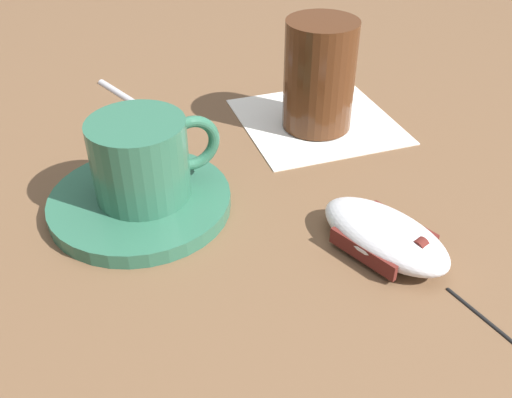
% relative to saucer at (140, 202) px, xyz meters
% --- Properties ---
extents(ground_plane, '(3.00, 3.00, 0.00)m').
position_rel_saucer_xyz_m(ground_plane, '(0.11, 0.06, -0.01)').
color(ground_plane, brown).
extents(saucer, '(0.16, 0.16, 0.01)m').
position_rel_saucer_xyz_m(saucer, '(0.00, 0.00, 0.00)').
color(saucer, '#2D664C').
rests_on(saucer, ground).
extents(coffee_cup, '(0.11, 0.08, 0.07)m').
position_rel_saucer_xyz_m(coffee_cup, '(0.01, 0.00, 0.04)').
color(coffee_cup, '#2D664C').
rests_on(coffee_cup, saucer).
extents(computer_mouse, '(0.12, 0.13, 0.03)m').
position_rel_saucer_xyz_m(computer_mouse, '(0.20, -0.07, 0.01)').
color(computer_mouse, silver).
rests_on(computer_mouse, ground).
extents(napkin_under_glass, '(0.20, 0.20, 0.00)m').
position_rel_saucer_xyz_m(napkin_under_glass, '(0.18, 0.15, -0.01)').
color(napkin_under_glass, silver).
rests_on(napkin_under_glass, ground).
extents(drinking_glass, '(0.07, 0.07, 0.11)m').
position_rel_saucer_xyz_m(drinking_glass, '(0.17, 0.14, 0.05)').
color(drinking_glass, '#4C2814').
rests_on(drinking_glass, napkin_under_glass).
extents(pen, '(0.10, 0.12, 0.01)m').
position_rel_saucer_xyz_m(pen, '(-0.03, 0.21, -0.00)').
color(pen, silver).
rests_on(pen, ground).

